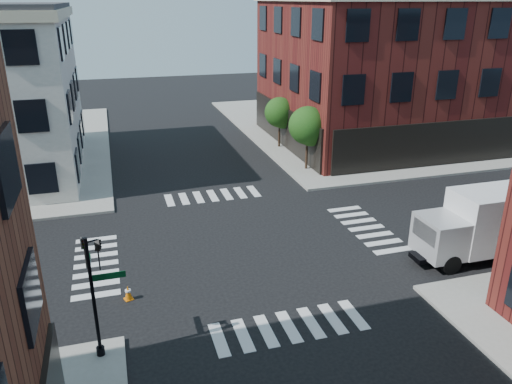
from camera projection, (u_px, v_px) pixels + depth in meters
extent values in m
plane|color=black|center=(241.00, 245.00, 25.07)|extent=(120.00, 120.00, 0.00)
cube|color=gray|center=(391.00, 123.00, 49.38)|extent=(30.00, 30.00, 0.15)
cube|color=#481312|center=(424.00, 68.00, 42.63)|extent=(25.00, 16.00, 12.00)
cylinder|color=black|center=(306.00, 159.00, 35.68)|extent=(0.18, 0.18, 1.47)
cylinder|color=black|center=(307.00, 149.00, 35.41)|extent=(0.12, 0.12, 1.47)
sphere|color=#123C10|center=(308.00, 126.00, 34.80)|extent=(2.69, 2.69, 2.69)
sphere|color=#123C10|center=(311.00, 133.00, 34.98)|extent=(1.85, 1.85, 1.85)
cylinder|color=black|center=(279.00, 139.00, 41.06)|extent=(0.18, 0.18, 1.33)
cylinder|color=black|center=(279.00, 131.00, 40.82)|extent=(0.12, 0.12, 1.33)
sphere|color=#123C10|center=(280.00, 112.00, 40.27)|extent=(2.43, 2.43, 2.43)
sphere|color=#123C10|center=(283.00, 118.00, 40.43)|extent=(1.67, 1.67, 1.67)
cylinder|color=black|center=(94.00, 301.00, 16.36)|extent=(0.12, 0.12, 4.60)
cylinder|color=black|center=(101.00, 351.00, 17.09)|extent=(0.28, 0.28, 0.30)
cube|color=#053819|center=(108.00, 276.00, 16.20)|extent=(1.10, 0.03, 0.22)
cube|color=#053819|center=(90.00, 264.00, 16.46)|extent=(0.03, 1.10, 0.22)
imported|color=black|center=(99.00, 255.00, 15.97)|extent=(0.22, 0.18, 1.10)
imported|color=black|center=(85.00, 253.00, 16.07)|extent=(0.18, 0.22, 1.10)
cube|color=silver|center=(505.00, 217.00, 23.57)|extent=(5.28, 2.29, 2.82)
cube|color=maroon|center=(488.00, 208.00, 24.60)|extent=(2.00, 0.04, 0.64)
cube|color=#AFAEB1|center=(441.00, 236.00, 22.84)|extent=(1.82, 2.19, 1.82)
cube|color=black|center=(425.00, 232.00, 22.50)|extent=(0.09, 1.73, 0.82)
cube|color=black|center=(480.00, 248.00, 23.81)|extent=(7.28, 0.92, 0.23)
cylinder|color=black|center=(451.00, 264.00, 22.33)|extent=(0.91, 0.32, 0.91)
cylinder|color=black|center=(426.00, 245.00, 24.04)|extent=(0.91, 0.32, 0.91)
cylinder|color=black|center=(511.00, 254.00, 23.20)|extent=(0.91, 0.32, 0.91)
cylinder|color=black|center=(483.00, 237.00, 24.91)|extent=(0.91, 0.32, 0.91)
cube|color=orange|center=(129.00, 299.00, 20.54)|extent=(0.44, 0.44, 0.04)
cone|color=orange|center=(128.00, 293.00, 20.43)|extent=(0.41, 0.41, 0.64)
cylinder|color=white|center=(128.00, 291.00, 20.40)|extent=(0.25, 0.25, 0.07)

